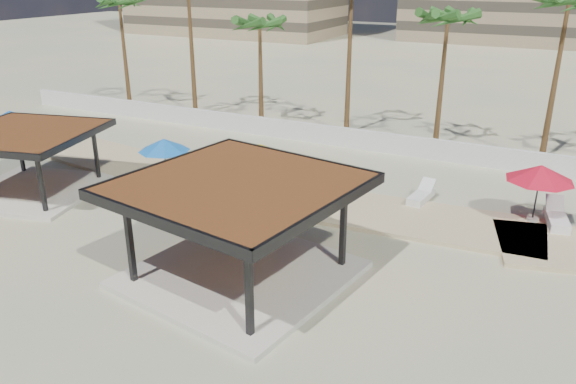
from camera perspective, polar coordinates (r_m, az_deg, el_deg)
name	(u,v)px	position (r m, az deg, el deg)	size (l,w,h in m)	color
ground	(234,270)	(20.60, -5.53, -7.93)	(200.00, 200.00, 0.00)	#C6B383
promenade	(359,205)	(26.02, 7.23, -1.29)	(44.45, 7.97, 0.24)	#C6B284
boundary_wall	(376,142)	(33.90, 8.93, 5.08)	(56.00, 0.30, 1.20)	silver
pavilion_central	(239,221)	(19.18, -5.01, -2.95)	(8.24, 8.24, 3.64)	beige
pavilion_west	(28,156)	(29.52, -24.90, 3.33)	(7.40, 7.40, 3.11)	beige
umbrella_a	(10,117)	(35.98, -26.38, 6.88)	(3.54, 3.54, 2.48)	beige
umbrella_b	(260,152)	(25.69, -2.83, 4.12)	(3.65, 3.65, 2.58)	beige
umbrella_c	(541,173)	(25.39, 24.27, 1.76)	(3.40, 3.40, 2.49)	beige
umbrella_f	(164,145)	(28.25, -12.50, 4.69)	(2.75, 2.75, 2.26)	beige
lounger_a	(190,164)	(30.72, -9.97, 2.78)	(1.02, 2.00, 0.72)	silver
lounger_b	(421,196)	(26.70, 13.37, -0.40)	(0.89, 2.12, 0.78)	silver
lounger_c	(556,219)	(26.16, 25.61, -2.45)	(1.19, 2.41, 0.88)	silver
palm_a	(119,6)	(45.43, -16.75, 17.67)	(3.00, 3.00, 8.76)	brown
palm_c	(260,27)	(38.23, -2.89, 16.38)	(3.00, 3.00, 7.69)	brown
palm_e	(448,22)	(34.21, 15.91, 16.27)	(3.00, 3.00, 8.48)	brown
palm_f	(568,8)	(33.68, 26.56, 16.40)	(3.00, 3.00, 9.47)	brown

